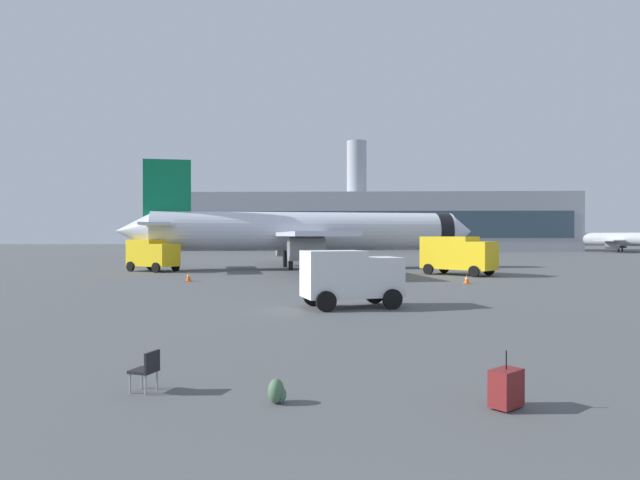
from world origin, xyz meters
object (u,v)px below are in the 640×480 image
(rolling_suitcase, at_px, (506,388))
(traveller_backpack, at_px, (277,391))
(gate_chair, at_px, (147,368))
(airplane_at_gate, at_px, (305,232))
(airplane_taxiing, at_px, (614,239))
(safety_cone_mid, at_px, (472,268))
(safety_cone_near, at_px, (467,279))
(fuel_truck, at_px, (457,254))
(safety_cone_far, at_px, (189,276))
(service_truck, at_px, (152,254))
(cargo_van, at_px, (350,276))

(rolling_suitcase, bearing_deg, traveller_backpack, 177.88)
(traveller_backpack, distance_m, gate_chair, 2.90)
(airplane_at_gate, relative_size, rolling_suitcase, 32.31)
(airplane_taxiing, bearing_deg, traveller_backpack, -119.40)
(safety_cone_mid, distance_m, traveller_backpack, 41.87)
(safety_cone_near, height_order, safety_cone_mid, safety_cone_near)
(fuel_truck, bearing_deg, safety_cone_far, -160.96)
(airplane_at_gate, bearing_deg, safety_cone_far, -115.65)
(rolling_suitcase, height_order, gate_chair, rolling_suitcase)
(airplane_at_gate, xyz_separation_m, safety_cone_far, (-7.40, -15.41, -3.30))
(safety_cone_mid, bearing_deg, safety_cone_near, -105.10)
(rolling_suitcase, bearing_deg, safety_cone_far, 116.46)
(rolling_suitcase, bearing_deg, safety_cone_near, 78.32)
(traveller_backpack, relative_size, gate_chair, 0.56)
(service_truck, height_order, safety_cone_far, service_truck)
(safety_cone_near, bearing_deg, rolling_suitcase, -101.68)
(cargo_van, distance_m, safety_cone_mid, 28.13)
(cargo_van, xyz_separation_m, gate_chair, (-4.54, -13.44, -0.95))
(traveller_backpack, bearing_deg, cargo_van, 82.99)
(safety_cone_far, relative_size, traveller_backpack, 1.52)
(fuel_truck, relative_size, safety_cone_near, 9.65)
(cargo_van, bearing_deg, airplane_taxiing, 57.56)
(safety_cone_mid, distance_m, safety_cone_far, 25.85)
(fuel_truck, bearing_deg, safety_cone_mid, 63.85)
(service_truck, bearing_deg, safety_cone_far, -59.41)
(airplane_taxiing, distance_m, safety_cone_near, 87.02)
(airplane_taxiing, distance_m, traveller_backpack, 114.92)
(airplane_taxiing, xyz_separation_m, safety_cone_near, (-46.49, -73.53, -2.22))
(gate_chair, bearing_deg, safety_cone_far, 103.90)
(rolling_suitcase, relative_size, gate_chair, 1.28)
(cargo_van, distance_m, safety_cone_far, 17.70)
(airplane_taxiing, bearing_deg, rolling_suitcase, -117.42)
(airplane_at_gate, height_order, safety_cone_near, airplane_at_gate)
(safety_cone_mid, bearing_deg, cargo_van, -114.61)
(airplane_taxiing, height_order, fuel_truck, airplane_taxiing)
(airplane_at_gate, relative_size, service_truck, 6.76)
(safety_cone_mid, bearing_deg, airplane_at_gate, 167.35)
(safety_cone_near, distance_m, safety_cone_far, 19.45)
(fuel_truck, xyz_separation_m, cargo_van, (-9.34, -20.73, -0.32))
(cargo_van, height_order, safety_cone_far, cargo_van)
(rolling_suitcase, bearing_deg, airplane_at_gate, 98.51)
(airplane_at_gate, height_order, cargo_van, airplane_at_gate)
(airplane_at_gate, xyz_separation_m, service_truck, (-13.73, -4.70, -2.05))
(safety_cone_far, xyz_separation_m, rolling_suitcase, (13.88, -27.90, 0.03))
(airplane_taxiing, height_order, gate_chair, airplane_taxiing)
(safety_cone_far, bearing_deg, airplane_at_gate, 64.35)
(service_truck, distance_m, safety_cone_far, 12.50)
(service_truck, xyz_separation_m, safety_cone_near, (25.74, -11.87, -1.30))
(safety_cone_far, bearing_deg, safety_cone_mid, 27.46)
(airplane_taxiing, relative_size, safety_cone_far, 29.09)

